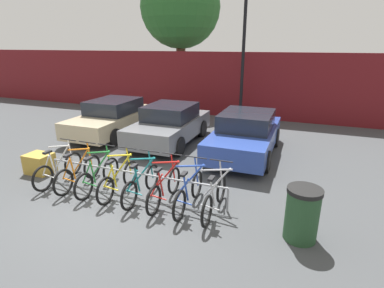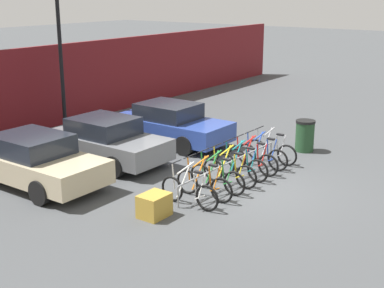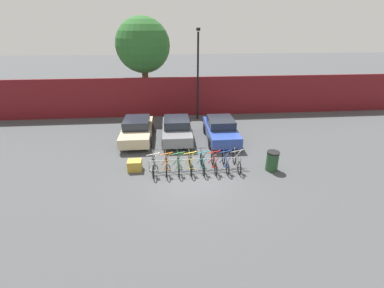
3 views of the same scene
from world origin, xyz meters
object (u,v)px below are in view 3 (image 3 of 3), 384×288
at_px(bicycle_green, 178,164).
at_px(lamp_post, 198,72).
at_px(bicycle_white, 154,166).
at_px(car_blue, 221,129).
at_px(bicycle_orange, 167,165).
at_px(bicycle_silver, 237,162).
at_px(bike_rack, 196,160).
at_px(car_grey, 177,129).
at_px(bicycle_yellow, 190,164).
at_px(trash_bin, 272,161).
at_px(car_beige, 137,129).
at_px(bicycle_red, 214,163).
at_px(bicycle_teal, 202,163).
at_px(tree_behind_hoarding, 143,46).
at_px(bicycle_blue, 225,162).
at_px(cargo_crate, 135,165).

bearing_deg(bicycle_green, lamp_post, 79.34).
distance_m(bicycle_white, car_blue, 5.62).
distance_m(bicycle_orange, bicycle_silver, 3.60).
bearing_deg(lamp_post, bike_rack, -96.81).
xyz_separation_m(bike_rack, car_grey, (-0.82, 3.94, 0.19)).
bearing_deg(bicycle_yellow, bicycle_orange, 177.14).
relative_size(bicycle_orange, trash_bin, 1.66).
height_order(bike_rack, lamp_post, lamp_post).
xyz_separation_m(bike_rack, car_beige, (-3.36, 4.09, 0.19)).
relative_size(bicycle_white, car_grey, 0.43).
height_order(bicycle_red, car_grey, car_grey).
xyz_separation_m(bicycle_silver, car_beige, (-5.48, 4.24, 0.31)).
bearing_deg(bicycle_teal, bicycle_white, 177.97).
xyz_separation_m(bicycle_orange, car_beige, (-1.88, 4.24, 0.31)).
xyz_separation_m(bicycle_green, bicycle_silver, (3.00, 0.00, 0.00)).
height_order(bicycle_red, trash_bin, bicycle_red).
xyz_separation_m(bicycle_green, bicycle_teal, (1.22, 0.00, 0.00)).
distance_m(bicycle_red, car_beige, 6.04).
height_order(bicycle_green, tree_behind_hoarding, tree_behind_hoarding).
relative_size(car_grey, trash_bin, 3.83).
relative_size(bicycle_blue, tree_behind_hoarding, 0.23).
relative_size(bicycle_yellow, car_grey, 0.43).
bearing_deg(cargo_crate, car_blue, 34.77).
height_order(bicycle_teal, bicycle_silver, same).
bearing_deg(bicycle_green, bicycle_orange, -177.82).
xyz_separation_m(bicycle_white, cargo_crate, (-0.98, 0.29, -0.10)).
bearing_deg(bike_rack, bicycle_silver, -4.02).
distance_m(bicycle_red, trash_bin, 2.95).
xyz_separation_m(bicycle_orange, bicycle_blue, (3.01, 0.00, 0.00)).
relative_size(bicycle_red, car_blue, 0.41).
bearing_deg(trash_bin, bicycle_teal, 175.28).
height_order(bicycle_white, bicycle_yellow, same).
bearing_deg(bicycle_silver, bicycle_teal, 177.92).
distance_m(bicycle_orange, bicycle_teal, 1.82).
bearing_deg(bicycle_yellow, bicycle_blue, -2.86).
relative_size(bicycle_orange, bicycle_yellow, 1.00).
bearing_deg(bicycle_blue, car_grey, 118.22).
xyz_separation_m(car_beige, lamp_post, (4.29, 3.73, 2.98)).
relative_size(bike_rack, bicycle_green, 2.79).
bearing_deg(cargo_crate, bicycle_white, -16.23).
relative_size(bicycle_silver, tree_behind_hoarding, 0.23).
xyz_separation_m(bicycle_yellow, trash_bin, (4.15, -0.29, 0.14)).
relative_size(bike_rack, bicycle_silver, 2.79).
bearing_deg(trash_bin, car_beige, 147.90).
xyz_separation_m(bicycle_blue, trash_bin, (2.34, -0.29, 0.14)).
height_order(bicycle_orange, bicycle_yellow, same).
height_order(bicycle_orange, bicycle_red, same).
xyz_separation_m(bicycle_white, bicycle_orange, (0.63, 0.00, 0.00)).
relative_size(bicycle_teal, car_grey, 0.43).
bearing_deg(bicycle_teal, car_blue, 64.55).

